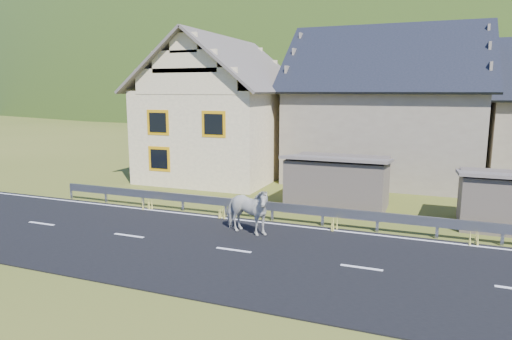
% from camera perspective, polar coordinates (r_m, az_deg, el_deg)
% --- Properties ---
extents(ground, '(160.00, 160.00, 0.00)m').
position_cam_1_polar(ground, '(13.67, 13.05, -11.97)').
color(ground, '#3C4A15').
rests_on(ground, ground).
extents(road, '(60.00, 7.00, 0.04)m').
position_cam_1_polar(road, '(13.66, 13.05, -11.89)').
color(road, black).
rests_on(road, ground).
extents(lane_markings, '(60.00, 6.60, 0.01)m').
position_cam_1_polar(lane_markings, '(13.65, 13.05, -11.79)').
color(lane_markings, silver).
rests_on(lane_markings, road).
extents(guardrail, '(28.10, 0.09, 0.75)m').
position_cam_1_polar(guardrail, '(16.96, 14.96, -5.71)').
color(guardrail, '#93969B').
rests_on(guardrail, ground).
extents(shed_left, '(4.30, 3.30, 2.40)m').
position_cam_1_polar(shed_left, '(19.84, 10.23, -1.67)').
color(shed_left, '#6A5D50').
rests_on(shed_left, ground).
extents(shed_right, '(3.80, 2.90, 2.20)m').
position_cam_1_polar(shed_right, '(19.24, 29.29, -3.48)').
color(shed_right, '#6A5D50').
rests_on(shed_right, ground).
extents(house_cream, '(7.80, 9.80, 8.30)m').
position_cam_1_polar(house_cream, '(27.23, -4.12, 8.48)').
color(house_cream, '#FEE7B1').
rests_on(house_cream, ground).
extents(house_stone_a, '(10.80, 9.80, 8.90)m').
position_cam_1_polar(house_stone_a, '(27.73, 15.98, 8.73)').
color(house_stone_a, gray).
rests_on(house_stone_a, ground).
extents(mountain, '(440.00, 280.00, 260.00)m').
position_cam_1_polar(mountain, '(194.24, 22.14, 1.81)').
color(mountain, '#1C3410').
rests_on(mountain, ground).
extents(conifer_patch, '(76.00, 50.00, 28.00)m').
position_cam_1_polar(conifer_patch, '(135.06, -3.53, 10.35)').
color(conifer_patch, black).
rests_on(conifer_patch, ground).
extents(horse, '(1.35, 2.17, 1.71)m').
position_cam_1_polar(horse, '(16.02, -1.20, -5.06)').
color(horse, beige).
rests_on(horse, road).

